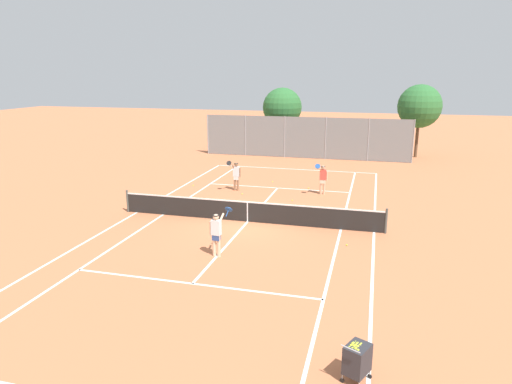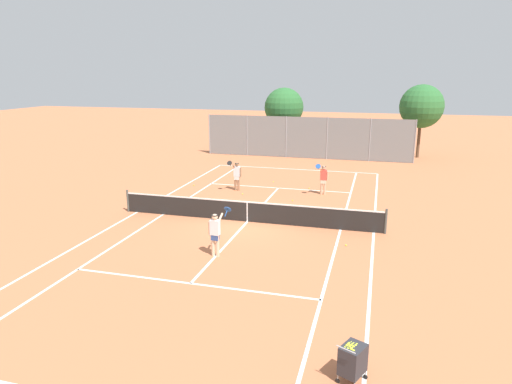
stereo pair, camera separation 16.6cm
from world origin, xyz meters
The scene contains 16 objects.
ground_plane centered at (0.00, 0.00, 0.00)m, with size 120.00×120.00×0.00m, color #C67047.
court_line_markings centered at (0.00, 0.00, 0.00)m, with size 11.10×23.90×0.01m.
tennis_net centered at (0.00, 0.00, 0.51)m, with size 12.00×0.10×1.07m.
ball_cart centered at (5.23, -9.86, 0.53)m, with size 0.69×0.76×0.96m.
player_near_side centered at (-0.01, -4.06, 0.93)m, with size 0.73×0.72×1.77m.
player_far_left centered at (-2.14, 5.25, 0.93)m, with size 0.66×0.74×1.77m.
player_far_right centered at (2.67, 5.64, 0.93)m, with size 0.64×0.75×1.77m.
loose_tennis_ball_0 centered at (-0.60, 7.73, 0.03)m, with size 0.07×0.07×0.07m, color #D1DB33.
loose_tennis_ball_1 centered at (4.50, -1.83, 0.03)m, with size 0.07×0.07×0.07m, color #D1DB33.
loose_tennis_ball_2 centered at (-4.92, 5.60, 0.03)m, with size 0.07×0.07×0.07m, color #D1DB33.
loose_tennis_ball_3 centered at (1.75, 6.68, 0.03)m, with size 0.07×0.07×0.07m, color #D1DB33.
loose_tennis_ball_4 centered at (-1.58, 4.47, 0.03)m, with size 0.07×0.07×0.07m, color #D1DB33.
loose_tennis_ball_5 centered at (1.32, 3.89, 0.03)m, with size 0.07×0.07×0.07m, color #D1DB33.
back_fence centered at (0.00, 16.31, 1.60)m, with size 16.03×0.08×3.21m.
tree_behind_left centered at (-2.60, 19.88, 3.55)m, with size 3.31×3.31×5.27m.
tree_behind_right centered at (8.43, 18.90, 3.88)m, with size 3.33×3.33×5.63m.
Camera 1 is at (5.31, -18.66, 6.46)m, focal length 32.00 mm.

